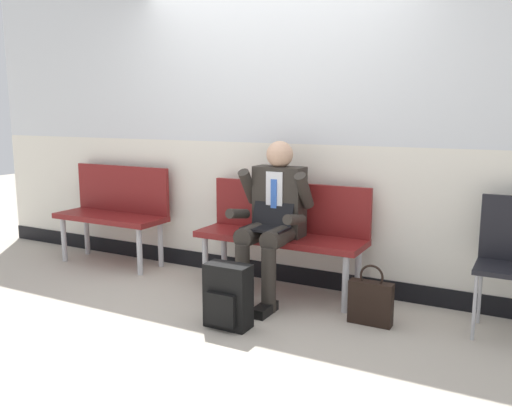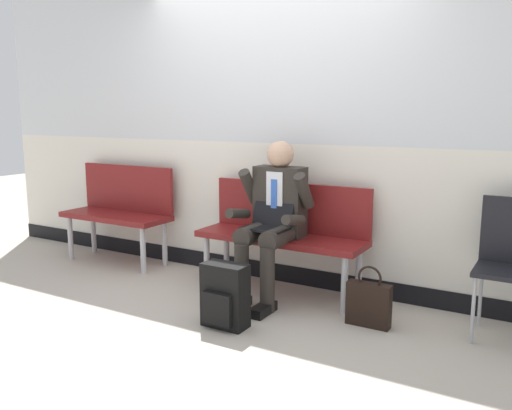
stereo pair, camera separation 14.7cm
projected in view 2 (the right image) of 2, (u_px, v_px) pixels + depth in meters
ground_plane at (233, 303)px, 4.11m from camera, size 18.00×18.00×0.00m
station_wall at (278, 124)px, 4.49m from camera, size 6.60×0.14×2.73m
bench_with_person at (284, 228)px, 4.30m from camera, size 1.38×0.42×0.88m
bench_empty at (121, 206)px, 5.19m from camera, size 1.11×0.42×0.94m
person_seated at (272, 217)px, 4.11m from camera, size 0.57×0.70×1.23m
backpack at (225, 296)px, 3.62m from camera, size 0.31×0.20×0.44m
handbag at (369, 303)px, 3.65m from camera, size 0.30×0.09×0.43m
folding_chair at (509, 255)px, 3.43m from camera, size 0.38×0.38×0.91m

